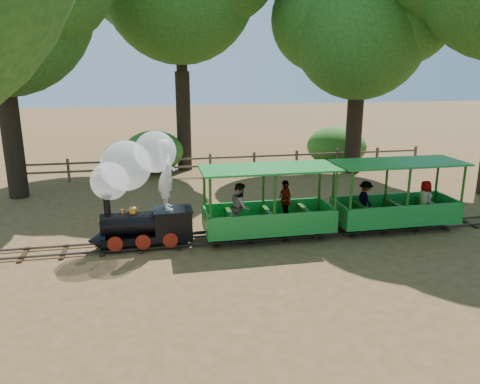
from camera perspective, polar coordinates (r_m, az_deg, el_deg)
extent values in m
plane|color=brown|center=(13.61, 5.20, -5.47)|extent=(90.00, 90.00, 0.00)
cube|color=#3F3D3A|center=(13.31, 5.57, -5.62)|extent=(22.00, 0.05, 0.05)
cube|color=#3F3D3A|center=(13.85, 4.86, -4.75)|extent=(22.00, 0.05, 0.05)
cube|color=#382314|center=(13.60, 5.20, -5.37)|extent=(0.12, 1.00, 0.05)
cube|color=#382314|center=(13.15, -16.34, -6.69)|extent=(0.12, 1.00, 0.05)
cube|color=#382314|center=(15.71, 23.02, -3.70)|extent=(0.12, 1.00, 0.05)
cube|color=black|center=(12.99, -11.25, -5.34)|extent=(2.41, 0.77, 0.20)
cylinder|color=black|center=(12.87, -13.05, -3.73)|extent=(1.54, 0.61, 0.61)
cylinder|color=black|center=(12.74, -15.91, -1.53)|extent=(0.18, 0.18, 0.48)
sphere|color=#B8762C|center=(12.76, -12.90, -2.32)|extent=(0.29, 0.29, 0.29)
cylinder|color=#B8762C|center=(12.77, -14.13, -2.29)|extent=(0.11, 0.11, 0.11)
cube|color=black|center=(12.87, -8.16, -3.50)|extent=(0.99, 0.77, 0.60)
cube|color=black|center=(12.77, -8.22, -2.13)|extent=(1.04, 0.83, 0.04)
cone|color=black|center=(13.08, -17.04, -5.70)|extent=(0.49, 0.70, 0.70)
cylinder|color=#B8762C|center=(12.89, -16.65, -3.44)|extent=(0.11, 0.15, 0.15)
cylinder|color=#9C1B0E|center=(12.66, -14.98, -6.14)|extent=(0.40, 0.07, 0.40)
cylinder|color=#9C1B0E|center=(13.40, -14.79, -4.92)|extent=(0.40, 0.07, 0.40)
cylinder|color=#9C1B0E|center=(12.62, -11.73, -5.99)|extent=(0.40, 0.07, 0.40)
cylinder|color=#9C1B0E|center=(13.36, -11.73, -4.78)|extent=(0.40, 0.07, 0.40)
cylinder|color=#9C1B0E|center=(12.63, -8.48, -5.82)|extent=(0.40, 0.07, 0.40)
cylinder|color=#9C1B0E|center=(13.37, -8.67, -4.61)|extent=(0.40, 0.07, 0.40)
sphere|color=white|center=(12.62, -15.61, 1.28)|extent=(0.99, 0.99, 0.99)
sphere|color=white|center=(12.55, -13.72, 3.14)|extent=(1.32, 1.32, 1.32)
sphere|color=white|center=(12.53, -10.29, 4.85)|extent=(1.10, 1.10, 1.10)
imported|color=silver|center=(12.54, -8.98, 2.14)|extent=(0.52, 0.74, 1.91)
cube|color=#1E8A2F|center=(13.38, 3.45, -4.27)|extent=(3.64, 1.39, 0.11)
cube|color=#1E5613|center=(13.42, 3.45, -4.79)|extent=(3.27, 0.53, 0.15)
cube|color=#1E8A2F|center=(12.68, 4.22, -3.88)|extent=(3.64, 0.06, 0.53)
cube|color=#1E8A2F|center=(13.88, 2.79, -2.14)|extent=(3.64, 0.06, 0.53)
cube|color=#1E8A2F|center=(12.91, 3.58, 2.90)|extent=(3.80, 1.55, 0.05)
cylinder|color=#1E5613|center=(12.20, -3.63, -2.00)|extent=(0.07, 0.07, 1.71)
cylinder|color=#1E5613|center=(13.40, -4.36, -0.42)|extent=(0.07, 0.07, 1.71)
cylinder|color=#1E5613|center=(13.09, 11.58, -1.08)|extent=(0.07, 0.07, 1.71)
cylinder|color=#1E5613|center=(14.22, 9.63, 0.33)|extent=(0.07, 0.07, 1.71)
cube|color=#1E5613|center=(13.07, -1.17, -3.49)|extent=(0.13, 1.18, 0.43)
cube|color=#1E5613|center=(13.29, 3.47, -3.19)|extent=(0.13, 1.18, 0.43)
cube|color=#1E5613|center=(13.60, 7.93, -2.88)|extent=(0.13, 1.18, 0.43)
cylinder|color=black|center=(12.84, -1.19, -5.52)|extent=(0.30, 0.06, 0.30)
cylinder|color=black|center=(13.51, -1.74, -4.44)|extent=(0.30, 0.06, 0.30)
cylinder|color=black|center=(13.42, 8.67, -4.76)|extent=(0.30, 0.06, 0.30)
cylinder|color=black|center=(14.06, 7.67, -3.77)|extent=(0.30, 0.06, 0.30)
imported|color=gray|center=(12.78, 0.03, -1.81)|extent=(0.60, 0.72, 1.33)
imported|color=gray|center=(13.66, 5.51, -1.01)|extent=(0.41, 0.75, 1.21)
cube|color=#1E8A2F|center=(14.82, 18.26, -3.07)|extent=(3.64, 1.39, 0.11)
cube|color=#1E5613|center=(14.86, 18.22, -3.54)|extent=(3.27, 0.53, 0.15)
cube|color=#1E8A2F|center=(14.20, 19.64, -2.64)|extent=(3.64, 0.06, 0.53)
cube|color=#1E8A2F|center=(15.27, 17.18, -1.18)|extent=(3.64, 0.06, 0.53)
cube|color=#1E8A2F|center=(14.40, 18.83, 3.41)|extent=(3.80, 1.55, 0.05)
cylinder|color=#1E5613|center=(13.27, 13.35, -0.96)|extent=(0.07, 0.07, 1.71)
cylinder|color=#1E5613|center=(14.38, 11.30, 0.42)|extent=(0.07, 0.07, 1.71)
cylinder|color=#1E5613|center=(15.02, 25.47, -0.16)|extent=(0.07, 0.07, 1.71)
cylinder|color=#1E5613|center=(16.01, 22.84, 1.02)|extent=(0.07, 0.07, 1.71)
cube|color=#1E5613|center=(14.25, 14.52, -2.38)|extent=(0.13, 1.18, 0.43)
cube|color=#1E5613|center=(14.75, 18.35, -2.08)|extent=(0.13, 1.18, 0.43)
cube|color=#1E5613|center=(15.30, 21.91, -1.80)|extent=(0.13, 1.18, 0.43)
cylinder|color=black|center=(14.02, 14.79, -4.22)|extent=(0.30, 0.06, 0.30)
cylinder|color=black|center=(14.64, 13.56, -3.30)|extent=(0.30, 0.06, 0.30)
cylinder|color=black|center=(15.16, 22.75, -3.44)|extent=(0.30, 0.06, 0.30)
cylinder|color=black|center=(15.73, 21.30, -2.63)|extent=(0.30, 0.06, 0.30)
imported|color=gray|center=(14.39, 15.03, -0.85)|extent=(0.43, 0.73, 1.10)
imported|color=gray|center=(14.76, 21.59, -0.89)|extent=(0.41, 0.59, 1.16)
cylinder|color=#2D2116|center=(19.03, -25.91, 4.99)|extent=(0.70, 0.70, 3.81)
cylinder|color=#2D2116|center=(18.80, -27.00, 13.96)|extent=(0.52, 0.53, 2.17)
cylinder|color=#2D2116|center=(21.89, -6.88, 8.50)|extent=(0.66, 0.66, 4.50)
cylinder|color=#2D2116|center=(21.76, -7.20, 17.79)|extent=(0.50, 0.50, 2.57)
cylinder|color=#2D2116|center=(21.94, 13.67, 6.70)|extent=(0.72, 0.72, 3.37)
cylinder|color=#2D2116|center=(21.72, 14.12, 13.60)|extent=(0.54, 0.54, 1.92)
sphere|color=#195119|center=(21.76, 14.45, 18.41)|extent=(5.78, 5.78, 5.78)
sphere|color=#195119|center=(21.70, 19.29, 19.98)|extent=(4.33, 4.33, 4.33)
sphere|color=#195119|center=(22.22, 10.15, 20.06)|extent=(4.62, 4.62, 4.62)
cube|color=brown|center=(21.31, -25.50, 2.14)|extent=(0.10, 0.10, 1.00)
cube|color=brown|center=(20.90, -20.19, 2.47)|extent=(0.10, 0.10, 1.00)
cube|color=brown|center=(20.68, -14.71, 2.78)|extent=(0.10, 0.10, 1.00)
cube|color=brown|center=(20.65, -9.16, 3.07)|extent=(0.10, 0.10, 1.00)
cube|color=brown|center=(20.81, -3.65, 3.34)|extent=(0.10, 0.10, 1.00)
cube|color=brown|center=(21.16, 1.74, 3.56)|extent=(0.10, 0.10, 1.00)
cube|color=brown|center=(21.69, 6.90, 3.75)|extent=(0.10, 0.10, 1.00)
cube|color=brown|center=(22.39, 11.79, 3.90)|extent=(0.10, 0.10, 1.00)
cube|color=brown|center=(23.24, 16.35, 4.01)|extent=(0.10, 0.10, 1.00)
cube|color=brown|center=(24.22, 20.56, 4.10)|extent=(0.10, 0.10, 1.00)
cube|color=brown|center=(20.90, -0.94, 4.26)|extent=(18.00, 0.06, 0.08)
cube|color=brown|center=(20.97, -0.93, 3.32)|extent=(18.00, 0.06, 0.08)
ellipsoid|color=#2D6B1E|center=(21.88, -13.59, 4.21)|extent=(2.18, 1.68, 1.51)
ellipsoid|color=#2D6B1E|center=(21.82, -10.49, 4.88)|extent=(2.74, 2.11, 1.90)
ellipsoid|color=#2D6B1E|center=(23.83, 12.47, 5.33)|extent=(2.38, 1.83, 1.65)
ellipsoid|color=#2D6B1E|center=(23.61, 11.35, 5.56)|extent=(2.68, 2.06, 1.86)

